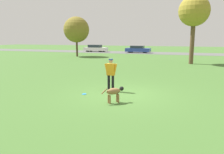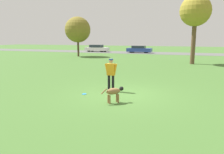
% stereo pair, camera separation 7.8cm
% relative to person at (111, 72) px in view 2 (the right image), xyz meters
% --- Properties ---
extents(ground_plane, '(120.00, 120.00, 0.00)m').
position_rel_person_xyz_m(ground_plane, '(0.71, -0.42, -0.95)').
color(ground_plane, '#426B2D').
extents(far_road_strip, '(120.00, 6.00, 0.01)m').
position_rel_person_xyz_m(far_road_strip, '(0.71, 27.97, -0.94)').
color(far_road_strip, '#5B5B59').
rests_on(far_road_strip, ground_plane).
extents(person, '(0.65, 0.22, 1.62)m').
position_rel_person_xyz_m(person, '(0.00, 0.00, 0.00)').
color(person, black).
rests_on(person, ground_plane).
extents(dog, '(0.80, 0.79, 0.66)m').
position_rel_person_xyz_m(dog, '(0.79, -1.85, -0.49)').
color(dog, olive).
rests_on(dog, ground_plane).
extents(frisbee, '(0.21, 0.21, 0.02)m').
position_rel_person_xyz_m(frisbee, '(-1.00, -1.00, -0.94)').
color(frisbee, '#268CE5').
rests_on(frisbee, ground_plane).
extents(tree_far_left, '(3.55, 3.55, 5.50)m').
position_rel_person_xyz_m(tree_far_left, '(-11.14, 17.70, 2.77)').
color(tree_far_left, '#4C3826').
rests_on(tree_far_left, ground_plane).
extents(tree_mid_center, '(3.02, 3.02, 6.73)m').
position_rel_person_xyz_m(tree_mid_center, '(4.00, 13.49, 4.19)').
color(tree_mid_center, brown).
rests_on(tree_mid_center, ground_plane).
extents(parked_car_white, '(4.42, 1.93, 1.31)m').
position_rel_person_xyz_m(parked_car_white, '(-12.68, 28.03, -0.29)').
color(parked_car_white, white).
rests_on(parked_car_white, ground_plane).
extents(parked_car_blue, '(4.31, 1.92, 1.24)m').
position_rel_person_xyz_m(parked_car_blue, '(-4.55, 27.82, -0.33)').
color(parked_car_blue, '#284293').
rests_on(parked_car_blue, ground_plane).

